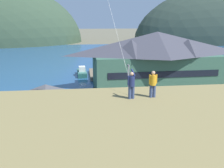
% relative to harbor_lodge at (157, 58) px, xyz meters
% --- Properties ---
extents(ground_plane, '(600.00, 600.00, 0.00)m').
position_rel_harbor_lodge_xyz_m(ground_plane, '(-9.61, -21.31, -5.40)').
color(ground_plane, '#66604C').
extents(parking_lot_pad, '(40.00, 20.00, 0.10)m').
position_rel_harbor_lodge_xyz_m(parking_lot_pad, '(-9.61, -16.31, -5.35)').
color(parking_lot_pad, gray).
rests_on(parking_lot_pad, ground).
extents(bay_water, '(360.00, 84.00, 0.03)m').
position_rel_harbor_lodge_xyz_m(bay_water, '(-9.61, 38.69, -5.38)').
color(bay_water, navy).
rests_on(bay_water, ground).
extents(harbor_lodge, '(24.32, 10.65, 10.15)m').
position_rel_harbor_lodge_xyz_m(harbor_lodge, '(0.00, 0.00, 0.00)').
color(harbor_lodge, '#38604C').
rests_on(harbor_lodge, ground).
extents(storage_shed_near_lot, '(7.79, 5.80, 5.08)m').
position_rel_harbor_lodge_xyz_m(storage_shed_near_lot, '(-17.73, -15.35, -2.76)').
color(storage_shed_near_lot, beige).
rests_on(storage_shed_near_lot, ground).
extents(wharf_dock, '(3.20, 10.36, 0.70)m').
position_rel_harbor_lodge_xyz_m(wharf_dock, '(-10.31, 10.78, -5.05)').
color(wharf_dock, '#70604C').
rests_on(wharf_dock, ground).
extents(moored_boat_wharfside, '(2.27, 6.26, 2.16)m').
position_rel_harbor_lodge_xyz_m(moored_boat_wharfside, '(-13.62, 11.33, -4.67)').
color(moored_boat_wharfside, '#23564C').
rests_on(moored_boat_wharfside, ground).
extents(parked_car_front_row_red, '(4.26, 2.17, 1.82)m').
position_rel_harbor_lodge_xyz_m(parked_car_front_row_red, '(-7.62, -19.98, -4.33)').
color(parked_car_front_row_red, '#236633').
rests_on(parked_car_front_row_red, parking_lot_pad).
extents(parked_car_front_row_silver, '(4.29, 2.24, 1.82)m').
position_rel_harbor_lodge_xyz_m(parked_car_front_row_silver, '(-19.03, -21.32, -4.33)').
color(parked_car_front_row_silver, '#B28923').
rests_on(parked_car_front_row_silver, parking_lot_pad).
extents(parked_car_mid_row_far, '(4.29, 2.23, 1.82)m').
position_rel_harbor_lodge_xyz_m(parked_car_mid_row_far, '(-8.29, -13.72, -4.33)').
color(parked_car_mid_row_far, red).
rests_on(parked_car_mid_row_far, parking_lot_pad).
extents(parking_light_pole, '(0.24, 0.78, 6.14)m').
position_rel_harbor_lodge_xyz_m(parking_light_pole, '(-7.19, -10.75, -1.70)').
color(parking_light_pole, '#ADADB2').
rests_on(parking_light_pole, parking_lot_pad).
extents(person_kite_flyer, '(0.52, 0.70, 1.86)m').
position_rel_harbor_lodge_xyz_m(person_kite_flyer, '(-10.38, -28.70, 2.97)').
color(person_kite_flyer, '#384770').
rests_on(person_kite_flyer, grassy_hill_foreground).
extents(person_companion, '(0.55, 0.40, 1.74)m').
position_rel_harbor_lodge_xyz_m(person_companion, '(-8.95, -28.57, 2.96)').
color(person_companion, '#384770').
rests_on(person_companion, grassy_hill_foreground).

